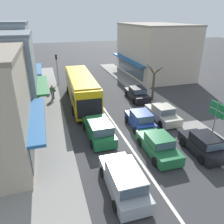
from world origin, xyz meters
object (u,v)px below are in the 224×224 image
at_px(city_bus, 81,87).
at_px(traffic_light_downstreet, 57,64).
at_px(wagon_adjacent_lane_lead, 124,180).
at_px(street_tree_right, 153,85).
at_px(pedestrian_with_handbag_near, 53,91).
at_px(hatchback_adjacent_lane_trail, 140,120).
at_px(parked_sedan_kerb_third, 137,94).
at_px(parked_hatchback_kerb_front, 203,144).
at_px(sedan_queue_gap_filler, 158,145).
at_px(wagon_behind_bus_near, 99,130).
at_px(directional_road_sign, 216,114).
at_px(parked_sedan_kerb_second, 162,114).

xyz_separation_m(city_bus, traffic_light_downstreet, (-1.94, 8.32, 0.97)).
height_order(wagon_adjacent_lane_lead, street_tree_right, street_tree_right).
distance_m(city_bus, pedestrian_with_handbag_near, 3.73).
bearing_deg(city_bus, hatchback_adjacent_lane_trail, -61.59).
relative_size(hatchback_adjacent_lane_trail, pedestrian_with_handbag_near, 2.31).
relative_size(parked_sedan_kerb_third, pedestrian_with_handbag_near, 2.60).
height_order(parked_hatchback_kerb_front, traffic_light_downstreet, traffic_light_downstreet).
bearing_deg(sedan_queue_gap_filler, street_tree_right, 65.70).
xyz_separation_m(parked_hatchback_kerb_front, pedestrian_with_handbag_near, (-9.63, 14.19, 0.36)).
relative_size(wagon_behind_bus_near, sedan_queue_gap_filler, 1.07).
distance_m(parked_hatchback_kerb_front, street_tree_right, 10.49).
distance_m(city_bus, directional_road_sign, 13.99).
distance_m(hatchback_adjacent_lane_trail, traffic_light_downstreet, 16.76).
distance_m(hatchback_adjacent_lane_trail, parked_sedan_kerb_third, 7.04).
relative_size(wagon_behind_bus_near, parked_hatchback_kerb_front, 1.21).
relative_size(wagon_adjacent_lane_lead, parked_sedan_kerb_third, 1.07).
distance_m(parked_hatchback_kerb_front, directional_road_sign, 2.37).
xyz_separation_m(wagon_adjacent_lane_lead, parked_sedan_kerb_second, (6.55, 7.51, -0.08)).
relative_size(city_bus, hatchback_adjacent_lane_trail, 2.91).
distance_m(wagon_adjacent_lane_lead, pedestrian_with_handbag_near, 16.30).
height_order(parked_hatchback_kerb_front, parked_sedan_kerb_third, parked_hatchback_kerb_front).
xyz_separation_m(sedan_queue_gap_filler, parked_hatchback_kerb_front, (3.05, -0.90, 0.05)).
xyz_separation_m(hatchback_adjacent_lane_trail, street_tree_right, (3.89, 5.41, 1.30)).
distance_m(parked_sedan_kerb_second, traffic_light_downstreet, 17.19).
bearing_deg(parked_sedan_kerb_second, street_tree_right, 74.53).
xyz_separation_m(parked_sedan_kerb_second, traffic_light_downstreet, (-8.46, 14.80, 2.19)).
bearing_deg(parked_sedan_kerb_third, traffic_light_downstreet, 132.94).
bearing_deg(sedan_queue_gap_filler, city_bus, 107.47).
bearing_deg(pedestrian_with_handbag_near, directional_road_sign, -51.63).
xyz_separation_m(parked_sedan_kerb_second, pedestrian_with_handbag_near, (-9.55, 8.50, 0.40)).
distance_m(hatchback_adjacent_lane_trail, parked_hatchback_kerb_front, 5.61).
distance_m(wagon_behind_bus_near, pedestrian_with_handbag_near, 10.42).
bearing_deg(parked_sedan_kerb_third, wagon_behind_bus_near, -131.24).
height_order(city_bus, sedan_queue_gap_filler, city_bus).
relative_size(parked_sedan_kerb_third, traffic_light_downstreet, 1.01).
bearing_deg(directional_road_sign, city_bus, 123.76).
height_order(sedan_queue_gap_filler, parked_sedan_kerb_third, same).
height_order(city_bus, street_tree_right, street_tree_right).
relative_size(parked_sedan_kerb_second, directional_road_sign, 1.17).
height_order(hatchback_adjacent_lane_trail, parked_sedan_kerb_third, hatchback_adjacent_lane_trail).
relative_size(wagon_adjacent_lane_lead, sedan_queue_gap_filler, 1.07).
xyz_separation_m(parked_hatchback_kerb_front, street_tree_right, (1.21, 10.34, 1.30)).
distance_m(wagon_adjacent_lane_lead, wagon_behind_bus_near, 6.06).
bearing_deg(wagon_behind_bus_near, parked_hatchback_kerb_front, -32.71).
distance_m(wagon_adjacent_lane_lead, parked_hatchback_kerb_front, 6.88).
xyz_separation_m(city_bus, parked_sedan_kerb_third, (6.41, -0.65, -1.22)).
bearing_deg(traffic_light_downstreet, hatchback_adjacent_lane_trail, -69.38).
bearing_deg(street_tree_right, pedestrian_with_handbag_near, 160.47).
distance_m(parked_sedan_kerb_third, street_tree_right, 2.27).
height_order(sedan_queue_gap_filler, directional_road_sign, directional_road_sign).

